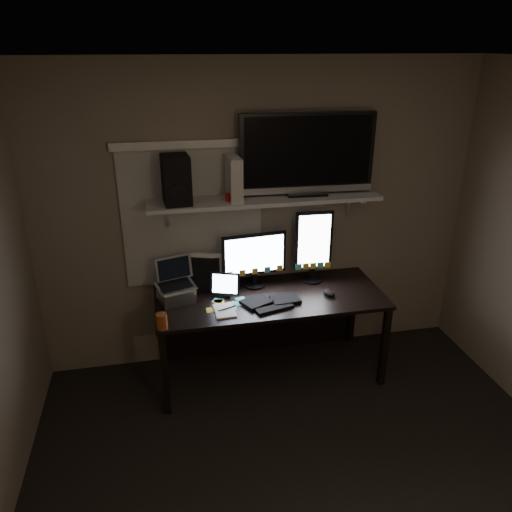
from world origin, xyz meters
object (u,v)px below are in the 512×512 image
object	(u,v)px
monitor_landscape	(254,260)
game_console	(234,178)
laptop	(175,282)
monitor_portrait	(313,246)
speaker	(176,180)
desk	(266,308)
cup	(162,321)
tv	(307,154)
tablet	(225,285)
keyboard	(271,301)
mouse	(329,293)

from	to	relation	value
monitor_landscape	game_console	world-z (taller)	game_console
laptop	monitor_portrait	bearing A→B (deg)	-9.56
laptop	speaker	xyz separation A→B (m)	(0.06, 0.12, 0.77)
desk	cup	world-z (taller)	cup
tv	speaker	xyz separation A→B (m)	(-1.00, -0.04, -0.13)
monitor_landscape	desk	bearing A→B (deg)	-45.61
game_console	cup	bearing A→B (deg)	-141.88
desk	tablet	size ratio (longest dim) A/B	7.67
laptop	monitor_landscape	bearing A→B (deg)	-4.49
keyboard	tablet	distance (m)	0.39
mouse	laptop	world-z (taller)	laptop
cup	tablet	bearing A→B (deg)	37.90
tv	monitor_landscape	bearing A→B (deg)	-174.02
tablet	keyboard	bearing A→B (deg)	-7.51
mouse	speaker	xyz separation A→B (m)	(-1.13, 0.27, 0.91)
desk	monitor_landscape	world-z (taller)	monitor_landscape
cup	game_console	size ratio (longest dim) A/B	0.35
keyboard	mouse	distance (m)	0.48
tablet	cup	size ratio (longest dim) A/B	2.06
desk	tv	world-z (taller)	tv
desk	cup	xyz separation A→B (m)	(-0.85, -0.45, 0.23)
cup	speaker	distance (m)	1.02
monitor_landscape	tv	bearing A→B (deg)	-2.17
keyboard	cup	distance (m)	0.86
game_console	desk	bearing A→B (deg)	-21.13
speaker	game_console	bearing A→B (deg)	-1.21
monitor_portrait	game_console	size ratio (longest dim) A/B	1.90
cup	laptop	bearing A→B (deg)	72.55
keyboard	tv	bearing A→B (deg)	28.58
desk	mouse	xyz separation A→B (m)	(0.46, -0.21, 0.20)
mouse	tv	world-z (taller)	tv
tablet	game_console	world-z (taller)	game_console
speaker	laptop	bearing A→B (deg)	-121.62
monitor_portrait	keyboard	bearing A→B (deg)	-142.10
tv	game_console	world-z (taller)	tv
monitor_portrait	game_console	world-z (taller)	game_console
desk	monitor_landscape	size ratio (longest dim) A/B	3.39
keyboard	laptop	xyz separation A→B (m)	(-0.71, 0.17, 0.15)
cup	desk	bearing A→B (deg)	27.88
laptop	cup	size ratio (longest dim) A/B	2.84
desk	monitor_portrait	size ratio (longest dim) A/B	2.90
desk	monitor_portrait	distance (m)	0.64
tablet	game_console	distance (m)	0.83
keyboard	game_console	distance (m)	0.98
monitor_landscape	tv	size ratio (longest dim) A/B	0.51
desk	game_console	world-z (taller)	game_console
monitor_portrait	speaker	distance (m)	1.24
monitor_landscape	game_console	distance (m)	0.70
mouse	monitor_landscape	bearing A→B (deg)	137.58
laptop	cup	distance (m)	0.42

